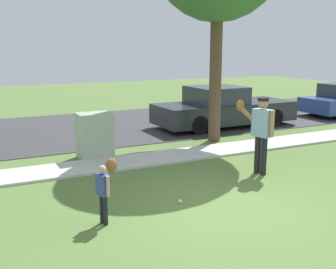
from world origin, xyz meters
TOP-DOWN VIEW (x-y plane):
  - ground_plane at (0.00, 3.50)m, footprint 48.00×48.00m
  - sidewalk_strip at (0.00, 3.60)m, footprint 36.00×1.20m
  - road_surface at (0.00, 8.60)m, footprint 36.00×6.80m
  - person_adult at (1.86, 1.38)m, footprint 0.82×0.61m
  - person_child at (-2.15, 0.36)m, footprint 0.44×0.49m
  - baseball at (-0.64, 0.56)m, footprint 0.07×0.07m
  - utility_cabinet at (-1.11, 4.46)m, footprint 0.88×0.64m
  - parked_pickup_dark at (4.38, 6.63)m, footprint 5.20×1.95m

SIDE VIEW (x-z plane):
  - ground_plane at x=0.00m, z-range 0.00..0.00m
  - road_surface at x=0.00m, z-range 0.00..0.02m
  - sidewalk_strip at x=0.00m, z-range 0.00..0.06m
  - baseball at x=-0.64m, z-range 0.00..0.07m
  - utility_cabinet at x=-1.11m, z-range 0.00..1.20m
  - parked_pickup_dark at x=4.38m, z-range -0.06..1.41m
  - person_child at x=-2.15m, z-range 0.16..1.21m
  - person_adult at x=1.86m, z-range 0.22..2.00m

